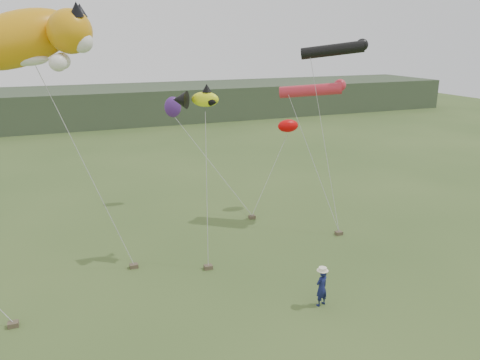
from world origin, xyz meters
name	(u,v)px	position (x,y,z in m)	size (l,w,h in m)	color
ground	(277,304)	(0.00, 0.00, 0.00)	(120.00, 120.00, 0.00)	#385123
headland	(90,107)	(-3.11, 44.69, 1.92)	(90.00, 13.00, 4.00)	#2D3D28
festival_attendant	(322,288)	(1.53, -0.66, 0.75)	(0.55, 0.36, 1.50)	#13194A
sandbag_anchors	(204,256)	(-1.40, 4.86, 0.09)	(15.60, 6.70, 0.18)	brown
cat_kite	(30,38)	(-7.76, 6.81, 9.79)	(6.17, 3.40, 3.33)	orange
fish_kite	(196,99)	(-1.40, 5.52, 7.27)	(2.19, 1.44, 1.05)	#EFFF18
tube_kites	(326,70)	(6.32, 7.50, 8.17)	(4.15, 2.93, 3.11)	black
misc_kites	(224,115)	(2.09, 11.58, 5.45)	(7.08, 4.09, 1.94)	red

